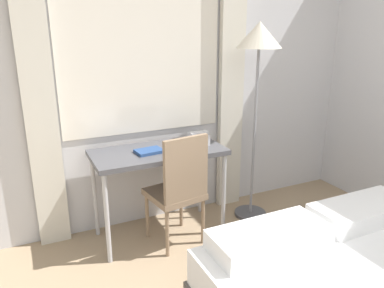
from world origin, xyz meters
name	(u,v)px	position (x,y,z in m)	size (l,w,h in m)	color
wall_back_with_window	(155,73)	(-0.02, 2.73, 1.35)	(5.03, 0.13, 2.70)	silver
desk	(158,159)	(-0.13, 2.39, 0.69)	(1.08, 0.52, 0.77)	#4C4C51
desk_chair	(179,186)	(-0.04, 2.17, 0.52)	(0.45, 0.45, 0.95)	#8C7259
standing_lamp	(259,53)	(0.77, 2.34, 1.52)	(0.39, 0.39, 1.77)	#4C4C51
telephone	(199,138)	(0.25, 2.40, 0.82)	(0.16, 0.16, 0.11)	silver
book	(149,151)	(-0.21, 2.36, 0.78)	(0.23, 0.17, 0.02)	navy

